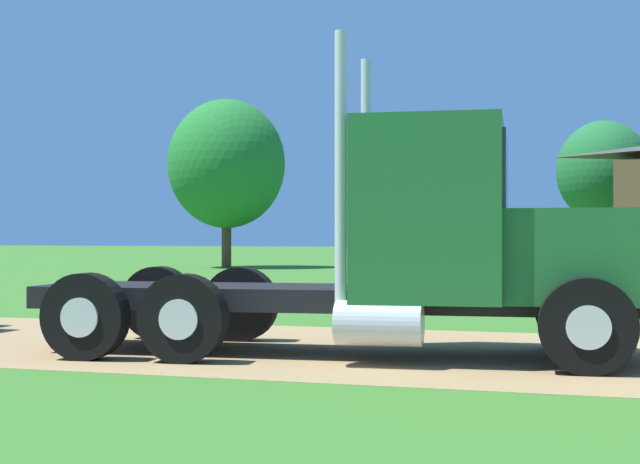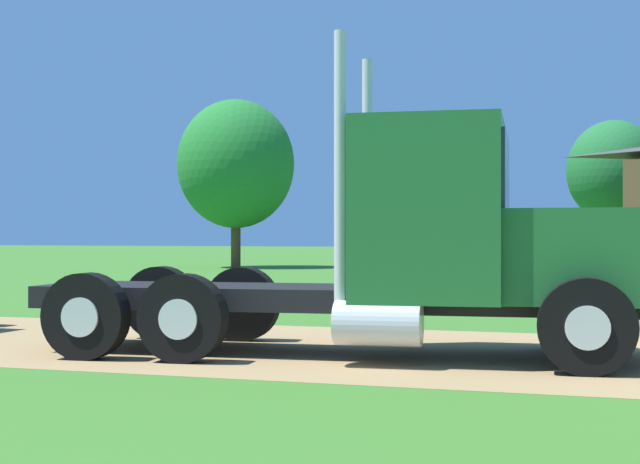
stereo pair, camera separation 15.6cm
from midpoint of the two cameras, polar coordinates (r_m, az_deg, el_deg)
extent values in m
cube|color=black|center=(12.03, 1.95, -3.98)|extent=(8.09, 2.25, 0.28)
cube|color=#23662D|center=(11.82, 16.31, -1.38)|extent=(2.20, 2.23, 1.10)
cube|color=#23662D|center=(11.85, 7.18, 1.26)|extent=(1.94, 2.50, 2.19)
cube|color=#2D3D4C|center=(11.82, 11.49, 3.40)|extent=(0.21, 1.97, 0.96)
cylinder|color=silver|center=(12.93, 3.20, 3.36)|extent=(0.14, 0.14, 3.19)
cylinder|color=silver|center=(11.09, 1.61, 3.94)|extent=(0.14, 0.14, 3.19)
cylinder|color=silver|center=(10.93, 3.93, -5.51)|extent=(1.04, 0.60, 0.52)
cylinder|color=black|center=(13.03, 15.54, -4.52)|extent=(1.08, 0.39, 1.06)
cylinder|color=silver|center=(13.19, 15.50, -4.47)|extent=(0.48, 0.08, 0.48)
cylinder|color=black|center=(10.68, 16.17, -5.49)|extent=(1.08, 0.39, 1.06)
cylinder|color=silver|center=(10.52, 16.22, -5.57)|extent=(0.48, 0.08, 0.48)
cylinder|color=black|center=(14.02, -9.27, -4.21)|extent=(1.08, 0.39, 1.06)
cylinder|color=silver|center=(14.17, -9.03, -4.17)|extent=(0.48, 0.08, 0.48)
cylinder|color=black|center=(11.87, -13.55, -4.95)|extent=(1.08, 0.39, 1.06)
cylinder|color=silver|center=(11.73, -13.90, -5.01)|extent=(0.48, 0.08, 0.48)
cylinder|color=black|center=(13.61, -4.37, -4.34)|extent=(1.08, 0.39, 1.06)
cylinder|color=silver|center=(13.76, -4.17, -4.29)|extent=(0.48, 0.08, 0.48)
cylinder|color=black|center=(11.38, -7.87, -5.16)|extent=(1.08, 0.39, 1.06)
cylinder|color=silver|center=(11.23, -8.16, -5.23)|extent=(0.48, 0.08, 0.48)
cylinder|color=#513823|center=(43.49, -4.99, -0.43)|extent=(0.44, 0.44, 2.61)
ellipsoid|color=#22752D|center=(43.61, -4.99, 4.11)|extent=(5.36, 5.36, 5.90)
cylinder|color=#513823|center=(46.02, 17.36, -0.32)|extent=(0.44, 0.44, 2.74)
ellipsoid|color=#216830|center=(46.11, 17.36, 3.52)|extent=(4.31, 4.31, 4.74)
camera|label=1|loc=(0.08, -89.62, 0.00)|focal=53.16mm
camera|label=2|loc=(0.08, 90.38, 0.00)|focal=53.16mm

